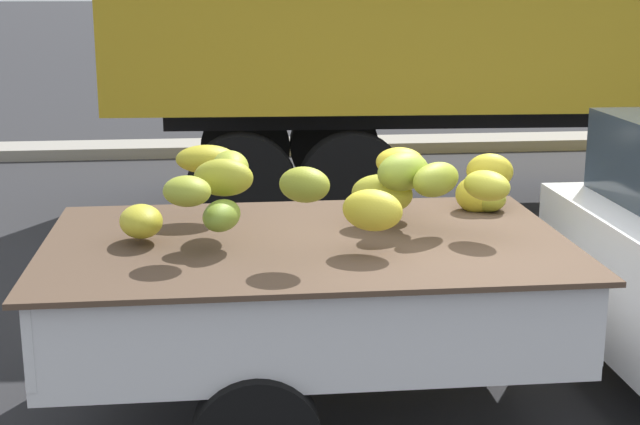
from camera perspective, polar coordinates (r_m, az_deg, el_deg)
The scene contains 2 objects.
ground at distance 5.72m, azimuth 11.49°, elevation -12.17°, with size 220.00×220.00×0.00m, color #28282B.
curb_strip at distance 13.96m, azimuth 0.65°, elevation 4.17°, with size 80.00×0.80×0.16m, color gray.
Camera 1 is at (-1.65, -4.86, 2.51)m, focal length 51.79 mm.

